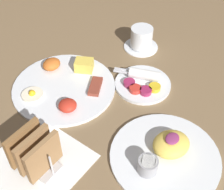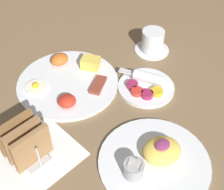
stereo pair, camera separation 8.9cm
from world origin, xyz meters
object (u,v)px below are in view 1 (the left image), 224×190
(plate_condiments, at_px, (143,83))
(plate_foreground, at_px, (165,154))
(plate_breakfast, at_px, (64,85))
(toast_rack, at_px, (34,151))
(coffee_cup, at_px, (141,39))

(plate_condiments, height_order, plate_foreground, plate_foreground)
(plate_breakfast, height_order, toast_rack, toast_rack)
(plate_condiments, bearing_deg, toast_rack, 172.30)
(toast_rack, xyz_separation_m, coffee_cup, (0.55, 0.06, -0.02))
(plate_condiments, xyz_separation_m, plate_foreground, (-0.19, -0.19, 0.00))
(toast_rack, bearing_deg, plate_condiments, -7.70)
(plate_foreground, relative_size, toast_rack, 2.37)
(plate_breakfast, distance_m, coffee_cup, 0.32)
(toast_rack, bearing_deg, plate_foreground, -49.87)
(plate_condiments, xyz_separation_m, toast_rack, (-0.39, 0.05, 0.04))
(plate_foreground, height_order, coffee_cup, coffee_cup)
(plate_breakfast, bearing_deg, plate_foreground, -95.78)
(toast_rack, bearing_deg, coffee_cup, 6.09)
(plate_condiments, bearing_deg, plate_breakfast, 128.98)
(plate_foreground, distance_m, toast_rack, 0.32)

